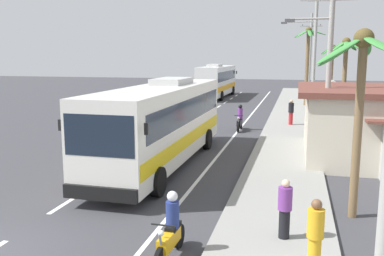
{
  "coord_description": "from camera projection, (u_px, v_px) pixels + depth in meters",
  "views": [
    {
      "loc": [
        7.24,
        -8.16,
        4.78
      ],
      "look_at": [
        2.88,
        9.27,
        1.7
      ],
      "focal_mm": 39.49,
      "sensor_mm": 36.0,
      "label": 1
    }
  ],
  "objects": [
    {
      "name": "palm_nearest",
      "position": [
        345.0,
        63.0,
        28.78
      ],
      "size": [
        2.67,
        2.74,
        6.01
      ],
      "color": "brown",
      "rests_on": "ground"
    },
    {
      "name": "utility_pole_far",
      "position": [
        314.0,
        47.0,
        31.57
      ],
      "size": [
        3.71,
        0.24,
        10.18
      ],
      "color": "#9E9E99",
      "rests_on": "ground"
    },
    {
      "name": "utility_pole_mid",
      "position": [
        328.0,
        64.0,
        18.89
      ],
      "size": [
        3.07,
        0.24,
        8.23
      ],
      "color": "#9E9E99",
      "rests_on": "ground"
    },
    {
      "name": "pedestrian_near_kerb",
      "position": [
        315.0,
        235.0,
        9.01
      ],
      "size": [
        0.36,
        0.36,
        1.66
      ],
      "rotation": [
        0.0,
        0.0,
        4.39
      ],
      "color": "gold",
      "rests_on": "sidewalk_kerb"
    },
    {
      "name": "lane_markings",
      "position": [
        204.0,
        142.0,
        23.62
      ],
      "size": [
        3.77,
        71.0,
        0.01
      ],
      "color": "white",
      "rests_on": "ground"
    },
    {
      "name": "palm_second",
      "position": [
        361.0,
        79.0,
        11.99
      ],
      "size": [
        2.91,
        3.22,
        5.54
      ],
      "color": "brown",
      "rests_on": "ground"
    },
    {
      "name": "coach_bus_foreground",
      "position": [
        162.0,
        121.0,
        18.53
      ],
      "size": [
        3.0,
        12.11,
        3.75
      ],
      "color": "silver",
      "rests_on": "ground"
    },
    {
      "name": "pedestrian_far_walk",
      "position": [
        285.0,
        208.0,
        10.77
      ],
      "size": [
        0.36,
        0.36,
        1.56
      ],
      "rotation": [
        0.0,
        0.0,
        4.66
      ],
      "color": "black",
      "rests_on": "sidewalk_kerb"
    },
    {
      "name": "motorcycle_beside_bus",
      "position": [
        171.0,
        232.0,
        9.99
      ],
      "size": [
        0.56,
        1.96,
        1.63
      ],
      "color": "black",
      "rests_on": "ground"
    },
    {
      "name": "palm_third",
      "position": [
        308.0,
        55.0,
        39.48
      ],
      "size": [
        2.99,
        3.01,
        7.42
      ],
      "color": "brown",
      "rests_on": "ground"
    },
    {
      "name": "coach_bus_far_lane",
      "position": [
        217.0,
        80.0,
        48.78
      ],
      "size": [
        2.94,
        11.74,
        3.87
      ],
      "color": "white",
      "rests_on": "ground"
    },
    {
      "name": "pedestrian_midwalk",
      "position": [
        291.0,
        112.0,
        28.69
      ],
      "size": [
        0.36,
        0.36,
        1.71
      ],
      "rotation": [
        0.0,
        0.0,
        4.15
      ],
      "color": "red",
      "rests_on": "sidewalk_kerb"
    },
    {
      "name": "motorcycle_trailing",
      "position": [
        240.0,
        120.0,
        27.29
      ],
      "size": [
        0.56,
        1.96,
        1.67
      ],
      "color": "black",
      "rests_on": "ground"
    },
    {
      "name": "sidewalk_kerb",
      "position": [
        284.0,
        166.0,
        18.27
      ],
      "size": [
        3.2,
        90.0,
        0.14
      ],
      "primitive_type": "cube",
      "color": "gray",
      "rests_on": "ground"
    },
    {
      "name": "boundary_wall",
      "position": [
        365.0,
        129.0,
        20.99
      ],
      "size": [
        0.24,
        60.0,
        2.37
      ],
      "primitive_type": "cube",
      "color": "#B2B2AD",
      "rests_on": "ground"
    },
    {
      "name": "palm_fourth",
      "position": [
        332.0,
        60.0,
        42.32
      ],
      "size": [
        2.72,
        2.77,
        5.9
      ],
      "color": "brown",
      "rests_on": "ground"
    },
    {
      "name": "utility_pole_distant",
      "position": [
        310.0,
        56.0,
        44.45
      ],
      "size": [
        2.23,
        0.24,
        9.14
      ],
      "color": "#9E9E99",
      "rests_on": "ground"
    }
  ]
}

